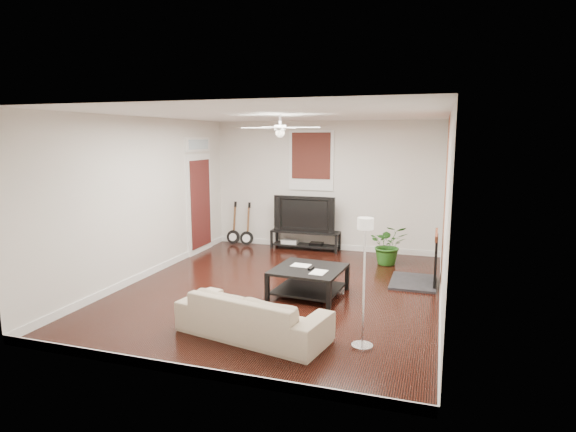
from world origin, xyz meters
name	(u,v)px	position (x,y,z in m)	size (l,w,h in m)	color
room	(280,204)	(0.00, 0.00, 1.40)	(5.01, 6.01, 2.81)	black
brick_accent	(445,203)	(2.49, 1.00, 1.40)	(0.02, 2.20, 2.80)	#984E31
fireplace	(424,258)	(2.20, 1.00, 0.46)	(0.80, 1.10, 0.92)	black
window_back	(311,160)	(-0.30, 2.97, 1.95)	(1.00, 0.06, 1.30)	#3C1A10
door_left	(200,194)	(-2.46, 1.90, 1.25)	(0.08, 1.00, 2.50)	white
tv_stand	(305,240)	(-0.37, 2.78, 0.21)	(1.51, 0.40, 0.42)	black
tv	(306,213)	(-0.37, 2.80, 0.81)	(1.35, 0.18, 0.78)	black
coffee_table	(309,281)	(0.51, -0.13, 0.22)	(1.04, 1.04, 0.44)	black
sofa	(253,315)	(0.27, -1.85, 0.28)	(1.92, 0.75, 0.56)	tan
floor_lamp	(364,284)	(1.62, -1.75, 0.78)	(0.26, 0.26, 1.56)	silver
potted_plant	(389,245)	(1.51, 2.09, 0.39)	(0.71, 0.62, 0.79)	#245D1A
guitar_left	(233,223)	(-2.09, 2.75, 0.50)	(0.31, 0.22, 0.99)	black
guitar_right	(247,224)	(-1.74, 2.72, 0.50)	(0.31, 0.22, 0.99)	black
ceiling_fan	(280,128)	(0.00, 0.00, 2.60)	(1.24, 1.24, 0.32)	white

